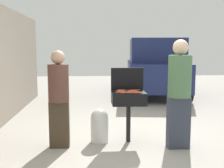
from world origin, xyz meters
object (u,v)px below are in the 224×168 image
(hot_dog_0, at_px, (136,92))
(hot_dog_4, at_px, (119,91))
(hot_dog_8, at_px, (138,93))
(hot_dog_9, at_px, (132,92))
(propane_tank, at_px, (100,125))
(person_left, at_px, (59,95))
(hot_dog_5, at_px, (119,92))
(hot_dog_12, at_px, (133,91))
(person_right, at_px, (179,90))
(hot_dog_2, at_px, (134,92))
(bbq_grill, at_px, (129,100))
(hot_dog_13, at_px, (123,91))
(parked_minivan, at_px, (155,67))
(hot_dog_3, at_px, (124,93))
(hot_dog_6, at_px, (126,92))
(hot_dog_1, at_px, (131,93))
(hot_dog_10, at_px, (121,90))
(hot_dog_7, at_px, (131,91))
(hot_dog_14, at_px, (136,90))
(hot_dog_11, at_px, (121,92))

(hot_dog_0, relative_size, hot_dog_4, 1.00)
(hot_dog_8, distance_m, hot_dog_9, 0.15)
(propane_tank, height_order, person_left, person_left)
(hot_dog_5, xyz_separation_m, hot_dog_12, (0.26, 0.20, 0.00))
(person_right, bearing_deg, hot_dog_2, -25.20)
(bbq_grill, relative_size, hot_dog_0, 7.04)
(hot_dog_12, bearing_deg, bbq_grill, -131.19)
(hot_dog_13, bearing_deg, parked_minivan, 71.30)
(bbq_grill, xyz_separation_m, hot_dog_3, (-0.10, -0.15, 0.16))
(hot_dog_6, relative_size, hot_dog_12, 1.00)
(hot_dog_1, xyz_separation_m, parked_minivan, (1.60, 5.33, 0.10))
(bbq_grill, bearing_deg, hot_dog_2, -12.27)
(hot_dog_10, bearing_deg, hot_dog_4, -114.53)
(hot_dog_0, distance_m, hot_dog_3, 0.23)
(hot_dog_0, height_order, hot_dog_8, same)
(hot_dog_0, distance_m, hot_dog_5, 0.30)
(bbq_grill, xyz_separation_m, hot_dog_1, (0.03, -0.15, 0.16))
(hot_dog_4, distance_m, propane_tank, 0.71)
(hot_dog_4, distance_m, hot_dog_7, 0.21)
(bbq_grill, height_order, hot_dog_4, hot_dog_4)
(hot_dog_5, xyz_separation_m, hot_dog_13, (0.08, 0.18, 0.00))
(hot_dog_14, bearing_deg, hot_dog_7, -143.85)
(parked_minivan, bearing_deg, hot_dog_9, 79.62)
(hot_dog_2, height_order, hot_dog_10, same)
(hot_dog_1, distance_m, hot_dog_7, 0.21)
(hot_dog_13, relative_size, parked_minivan, 0.03)
(hot_dog_5, distance_m, propane_tank, 0.71)
(hot_dog_7, bearing_deg, hot_dog_11, -151.82)
(hot_dog_2, height_order, hot_dog_3, same)
(bbq_grill, bearing_deg, hot_dog_6, -116.26)
(hot_dog_7, bearing_deg, bbq_grill, -129.62)
(bbq_grill, xyz_separation_m, hot_dog_4, (-0.16, 0.05, 0.16))
(hot_dog_3, relative_size, parked_minivan, 0.03)
(bbq_grill, height_order, hot_dog_11, hot_dog_11)
(hot_dog_12, distance_m, person_right, 0.86)
(hot_dog_10, relative_size, hot_dog_11, 1.00)
(hot_dog_6, relative_size, hot_dog_11, 1.00)
(hot_dog_6, distance_m, propane_tank, 0.78)
(hot_dog_14, bearing_deg, parked_minivan, 73.70)
(hot_dog_5, bearing_deg, hot_dog_6, -7.38)
(hot_dog_4, distance_m, person_left, 1.08)
(hot_dog_3, bearing_deg, hot_dog_11, 108.90)
(hot_dog_10, bearing_deg, hot_dog_3, -85.91)
(hot_dog_8, bearing_deg, hot_dog_2, 111.91)
(hot_dog_1, relative_size, hot_dog_14, 1.00)
(hot_dog_4, bearing_deg, hot_dog_0, -28.90)
(person_right, bearing_deg, hot_dog_12, -32.41)
(hot_dog_12, height_order, person_right, person_right)
(hot_dog_1, height_order, parked_minivan, parked_minivan)
(person_right, bearing_deg, person_left, -4.63)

